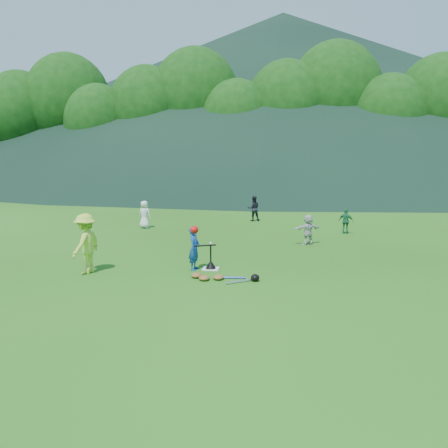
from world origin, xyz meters
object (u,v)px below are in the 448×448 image
object	(u,v)px
adult_coach	(86,244)
fielder_b	(254,208)
equipment_pile	(218,277)
home_plate	(211,269)
fielder_c	(346,221)
fielder_d	(308,230)
fielder_a	(145,215)
batter_child	(194,248)
batting_tee	(211,264)

from	to	relation	value
adult_coach	fielder_b	xyz separation A→B (m)	(3.68, 10.33, -0.20)
equipment_pile	home_plate	bearing A→B (deg)	110.59
fielder_b	fielder_c	xyz separation A→B (m)	(4.03, -3.03, -0.10)
equipment_pile	fielder_d	bearing A→B (deg)	63.57
fielder_a	batter_child	bearing A→B (deg)	132.76
fielder_b	equipment_pile	bearing A→B (deg)	74.48
home_plate	fielder_b	size ratio (longest dim) A/B	0.37
batter_child	fielder_a	bearing A→B (deg)	34.69
batting_tee	equipment_pile	size ratio (longest dim) A/B	0.38
fielder_b	equipment_pile	world-z (taller)	fielder_b
fielder_c	batting_tee	distance (m)	7.79
fielder_d	fielder_a	bearing A→B (deg)	-47.58
fielder_b	fielder_d	bearing A→B (deg)	98.29
home_plate	fielder_b	distance (m)	9.44
batter_child	batting_tee	bearing A→B (deg)	-66.56
adult_coach	fielder_b	distance (m)	10.97
fielder_c	batting_tee	xyz separation A→B (m)	(-4.45, -6.38, -0.39)
batter_child	fielder_d	size ratio (longest dim) A/B	1.11
fielder_c	batting_tee	world-z (taller)	fielder_c
home_plate	fielder_c	world-z (taller)	fielder_c
fielder_c	home_plate	bearing A→B (deg)	76.66
fielder_a	fielder_c	world-z (taller)	fielder_a
batter_child	adult_coach	distance (m)	2.93
adult_coach	fielder_a	world-z (taller)	adult_coach
batting_tee	fielder_b	bearing A→B (deg)	87.43
home_plate	batting_tee	bearing A→B (deg)	0.00
fielder_b	batting_tee	size ratio (longest dim) A/B	1.81
adult_coach	fielder_d	size ratio (longest dim) A/B	1.49
equipment_pile	batting_tee	bearing A→B (deg)	110.59
batter_child	batting_tee	size ratio (longest dim) A/B	1.79
home_plate	fielder_b	world-z (taller)	fielder_b
fielder_b	fielder_d	xyz separation A→B (m)	(2.41, -5.52, -0.07)
equipment_pile	batter_child	bearing A→B (deg)	132.78
adult_coach	fielder_b	world-z (taller)	adult_coach
batting_tee	equipment_pile	bearing A→B (deg)	-69.41
fielder_d	home_plate	bearing A→B (deg)	27.00
fielder_b	batting_tee	world-z (taller)	fielder_b
fielder_d	equipment_pile	xyz separation A→B (m)	(-2.45, -4.92, -0.48)
fielder_a	fielder_b	distance (m)	5.41
fielder_a	equipment_pile	size ratio (longest dim) A/B	0.67
adult_coach	fielder_a	bearing A→B (deg)	-165.02
fielder_c	batter_child	bearing A→B (deg)	74.71
home_plate	fielder_a	bearing A→B (deg)	122.47
fielder_a	fielder_d	size ratio (longest dim) A/B	1.11
fielder_a	fielder_d	distance (m)	7.47
fielder_c	equipment_pile	distance (m)	8.46
fielder_b	batting_tee	bearing A→B (deg)	72.10
fielder_c	fielder_b	bearing A→B (deg)	-15.37
fielder_a	fielder_c	xyz separation A→B (m)	(8.61, -0.15, -0.09)
fielder_c	fielder_d	world-z (taller)	fielder_d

